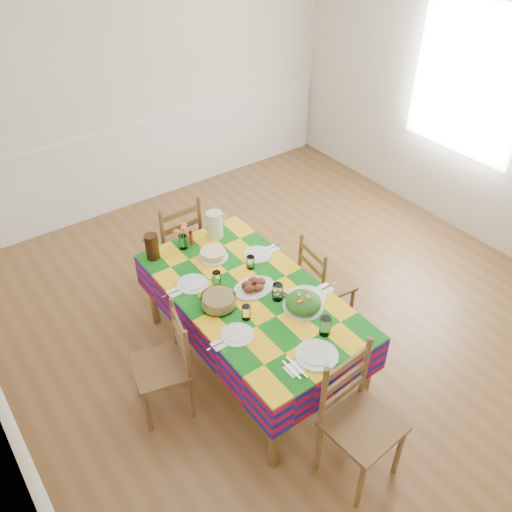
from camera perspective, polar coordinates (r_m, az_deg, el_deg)
The scene contains 23 objects.
room at distance 3.87m, azimuth 4.78°, elevation 8.21°, with size 4.58×5.08×2.78m.
wainscot at distance 6.15m, azimuth -10.82°, elevation 10.24°, with size 4.41×0.06×0.92m.
window_right at distance 5.57m, azimuth 21.47°, elevation 16.86°, with size 1.40×1.40×0.00m, color white.
dining_table at distance 3.90m, azimuth -0.58°, elevation -4.73°, with size 0.96×1.78×0.69m.
setting_near_head at distance 3.47m, azimuth 6.65°, elevation -9.27°, with size 0.44×0.29×0.13m.
setting_left_near at distance 3.57m, azimuth -1.70°, elevation -7.46°, with size 0.40×0.24×0.11m.
setting_left_far at distance 3.91m, azimuth -5.85°, elevation -2.77°, with size 0.42×0.25×0.11m.
setting_right_near at distance 3.79m, azimuth 4.30°, elevation -4.14°, with size 0.50×0.29×0.13m.
setting_right_far at distance 4.13m, azimuth -0.03°, elevation -0.10°, with size 0.41×0.24×0.11m.
meat_platter at distance 3.86m, azimuth -0.24°, elevation -3.20°, with size 0.32×0.23×0.06m.
salad_platter at distance 3.72m, azimuth 4.99°, elevation -4.92°, with size 0.28×0.28×0.12m.
pasta_bowl at distance 3.73m, azimuth -3.97°, elevation -4.73°, with size 0.24×0.24×0.09m.
cake at distance 4.16m, azimuth -4.54°, elevation 0.19°, with size 0.23×0.23×0.06m.
serving_utensils at distance 3.87m, azimuth 1.97°, elevation -3.58°, with size 0.12×0.27×0.01m.
flower_vase at distance 4.25m, azimuth -7.74°, elevation 1.84°, with size 0.14×0.11×0.22m.
hot_sauce at distance 4.29m, azimuth -6.87°, elevation 1.94°, with size 0.03×0.03×0.13m, color red.
green_pitcher at distance 4.34m, azimuth -4.37°, elevation 3.31°, with size 0.13×0.13×0.22m, color #BBE3A0.
tea_pitcher at distance 4.17m, azimuth -10.89°, elevation 0.97°, with size 0.10×0.10×0.21m, color black.
name_card at distance 3.40m, azimuth 8.14°, elevation -11.15°, with size 0.07×0.02×0.02m, color silver.
chair_near at distance 3.46m, azimuth 10.68°, elevation -16.68°, with size 0.45×0.43×0.95m.
chair_far at distance 4.75m, azimuth -8.40°, elevation 1.27°, with size 0.42×0.40×0.93m.
chair_left at distance 3.79m, azimuth -9.45°, elevation -11.26°, with size 0.43×0.45×0.84m.
chair_right at distance 4.38m, azimuth 7.02°, elevation -2.94°, with size 0.40×0.42×0.85m.
Camera 1 is at (-2.23, -2.54, 3.24)m, focal length 38.00 mm.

